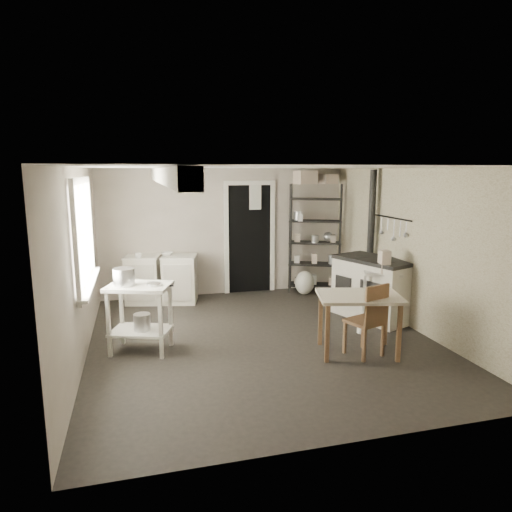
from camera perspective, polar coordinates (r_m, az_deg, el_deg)
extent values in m
plane|color=black|center=(6.30, 0.71, -10.38)|extent=(5.00, 5.00, 0.00)
plane|color=white|center=(5.88, 0.76, 11.04)|extent=(5.00, 5.00, 0.00)
cube|color=#B6AA9B|center=(8.39, -3.84, 3.01)|extent=(4.50, 0.02, 2.30)
cube|color=#B6AA9B|center=(3.71, 11.21, -6.97)|extent=(4.50, 0.02, 2.30)
cube|color=#B6AA9B|center=(5.81, -21.17, -1.09)|extent=(0.02, 5.00, 2.30)
cube|color=#B6AA9B|center=(6.93, 18.98, 0.84)|extent=(0.02, 5.00, 2.30)
cylinder|color=#B9B9BB|center=(5.84, -16.16, -2.84)|extent=(0.29, 0.29, 0.28)
cylinder|color=#B9B9BB|center=(5.76, -12.63, -3.78)|extent=(0.19, 0.19, 0.10)
cylinder|color=#B9B9BB|center=(5.94, -14.05, -8.07)|extent=(0.25, 0.25, 0.23)
imported|color=white|center=(7.97, -11.08, 1.00)|extent=(0.34, 0.34, 0.06)
imported|color=white|center=(7.80, -14.55, 0.73)|extent=(0.15, 0.15, 0.09)
imported|color=white|center=(8.35, 5.55, 4.46)|extent=(0.11, 0.11, 0.19)
cube|color=beige|center=(8.34, 6.15, 8.86)|extent=(0.39, 0.35, 0.24)
cube|color=beige|center=(8.57, 8.97, 8.71)|extent=(0.31, 0.30, 0.17)
cube|color=beige|center=(6.78, 15.74, -0.39)|extent=(0.17, 0.24, 0.32)
imported|color=white|center=(5.79, 14.81, -4.23)|extent=(0.12, 0.12, 0.10)
ellipsoid|color=beige|center=(8.48, 6.11, -3.20)|extent=(0.42, 0.38, 0.44)
cylinder|color=white|center=(6.68, 13.01, -8.72)|extent=(0.15, 0.15, 0.15)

